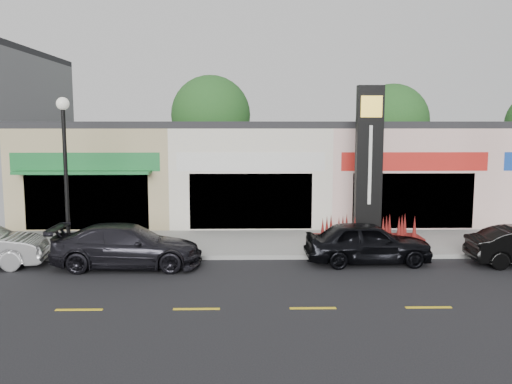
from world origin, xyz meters
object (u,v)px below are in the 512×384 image
at_px(car_dark_sedan, 127,246).
at_px(lamp_west_near, 65,160).
at_px(car_black_sedan, 368,242).
at_px(pylon_sign, 368,187).

bearing_deg(car_dark_sedan, lamp_west_near, 60.68).
relative_size(car_dark_sedan, car_black_sedan, 1.16).
distance_m(lamp_west_near, pylon_sign, 11.19).
distance_m(pylon_sign, car_dark_sedan, 9.30).
height_order(lamp_west_near, car_black_sedan, lamp_west_near).
xyz_separation_m(car_dark_sedan, car_black_sedan, (8.05, 0.33, 0.01)).
bearing_deg(car_black_sedan, lamp_west_near, 82.51).
xyz_separation_m(lamp_west_near, pylon_sign, (11.00, 1.70, -1.20)).
relative_size(lamp_west_near, car_dark_sedan, 1.12).
height_order(lamp_west_near, pylon_sign, pylon_sign).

